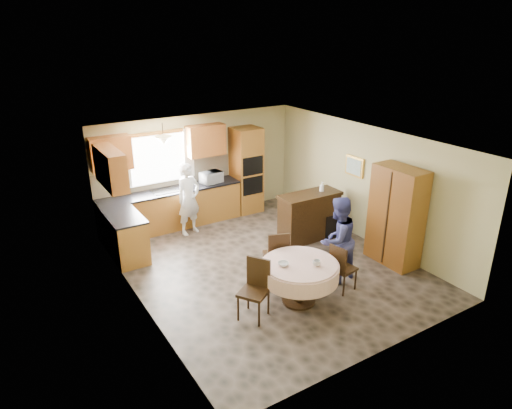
{
  "coord_description": "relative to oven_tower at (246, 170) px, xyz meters",
  "views": [
    {
      "loc": [
        -4.33,
        -6.6,
        4.4
      ],
      "look_at": [
        -0.05,
        0.3,
        1.2
      ],
      "focal_mm": 32.0,
      "sensor_mm": 36.0,
      "label": 1
    }
  ],
  "objects": [
    {
      "name": "wall_cab_left",
      "position": [
        -3.2,
        0.15,
        0.85
      ],
      "size": [
        0.85,
        0.33,
        0.72
      ],
      "primitive_type": "cube",
      "color": "#AB682A",
      "rests_on": "wall_back"
    },
    {
      "name": "floor",
      "position": [
        -1.15,
        -2.69,
        -1.06
      ],
      "size": [
        5.0,
        6.0,
        0.01
      ],
      "primitive_type": "cube",
      "color": "brown",
      "rests_on": "ground"
    },
    {
      "name": "chair_back",
      "position": [
        -1.26,
        -3.22,
        -0.52
      ],
      "size": [
        0.54,
        0.54,
        0.97
      ],
      "rotation": [
        0.0,
        0.0,
        2.79
      ],
      "color": "#321F0D",
      "rests_on": "floor"
    },
    {
      "name": "framed_picture",
      "position": [
        1.32,
        -2.37,
        0.5
      ],
      "size": [
        0.06,
        0.52,
        0.43
      ],
      "color": "gold",
      "rests_on": "wall_right"
    },
    {
      "name": "chair_right",
      "position": [
        -0.54,
        -4.12,
        -0.57
      ],
      "size": [
        0.44,
        0.44,
        0.89
      ],
      "rotation": [
        0.0,
        0.0,
        1.74
      ],
      "color": "#321F0D",
      "rests_on": "floor"
    },
    {
      "name": "cupboard",
      "position": [
        1.07,
        -3.85,
        -0.08
      ],
      "size": [
        0.51,
        1.02,
        1.95
      ],
      "primitive_type": "cube",
      "color": "#AE792E",
      "rests_on": "floor"
    },
    {
      "name": "wall_cab_side",
      "position": [
        -3.48,
        -0.89,
        0.85
      ],
      "size": [
        0.33,
        1.2,
        0.72
      ],
      "primitive_type": "cube",
      "color": "#AB682A",
      "rests_on": "wall_left"
    },
    {
      "name": "curtain_right",
      "position": [
        -1.4,
        0.24,
        0.59
      ],
      "size": [
        0.22,
        0.02,
        1.15
      ],
      "primitive_type": "cube",
      "color": "white",
      "rests_on": "wall_back"
    },
    {
      "name": "wall_front",
      "position": [
        -1.15,
        -5.69,
        0.19
      ],
      "size": [
        5.0,
        0.02,
        2.5
      ],
      "primitive_type": "cube",
      "color": "tan",
      "rests_on": "floor"
    },
    {
      "name": "wall_left",
      "position": [
        -3.65,
        -2.69,
        0.19
      ],
      "size": [
        0.02,
        6.0,
        2.5
      ],
      "primitive_type": "cube",
      "color": "tan",
      "rests_on": "floor"
    },
    {
      "name": "bottle_sideboard",
      "position": [
        0.63,
        -2.14,
        0.06
      ],
      "size": [
        0.13,
        0.13,
        0.28
      ],
      "primitive_type": "imported",
      "rotation": [
        0.0,
        0.0,
        0.27
      ],
      "color": "silver",
      "rests_on": "sideboard"
    },
    {
      "name": "bowl_sideboard",
      "position": [
        -0.06,
        -2.14,
        -0.05
      ],
      "size": [
        0.3,
        0.3,
        0.06
      ],
      "primitive_type": "imported",
      "rotation": [
        0.0,
        0.0,
        -0.38
      ],
      "color": "#B2B2B2",
      "rests_on": "sideboard"
    },
    {
      "name": "base_cab_left",
      "position": [
        -3.35,
        -0.89,
        -0.62
      ],
      "size": [
        0.6,
        1.2,
        0.88
      ],
      "primitive_type": "cube",
      "color": "#AE792E",
      "rests_on": "floor"
    },
    {
      "name": "counter_back",
      "position": [
        -2.0,
        0.01,
        -0.16
      ],
      "size": [
        3.3,
        0.64,
        0.04
      ],
      "primitive_type": "cube",
      "color": "black",
      "rests_on": "base_cab_back"
    },
    {
      "name": "base_cab_back",
      "position": [
        -2.0,
        0.01,
        -0.62
      ],
      "size": [
        3.3,
        0.6,
        0.88
      ],
      "primitive_type": "cube",
      "color": "#AE792E",
      "rests_on": "floor"
    },
    {
      "name": "oven_upper",
      "position": [
        0.0,
        -0.31,
        0.19
      ],
      "size": [
        0.56,
        0.01,
        0.45
      ],
      "primitive_type": "cube",
      "color": "black",
      "rests_on": "oven_tower"
    },
    {
      "name": "curtain_left",
      "position": [
        -2.9,
        0.24,
        0.59
      ],
      "size": [
        0.22,
        0.02,
        1.15
      ],
      "primitive_type": "cube",
      "color": "white",
      "rests_on": "wall_back"
    },
    {
      "name": "backsplash",
      "position": [
        -2.0,
        0.3,
        0.12
      ],
      "size": [
        3.3,
        0.02,
        0.55
      ],
      "primitive_type": "cube",
      "color": "#C2AE88",
      "rests_on": "wall_back"
    },
    {
      "name": "pendant",
      "position": [
        -2.15,
        -0.19,
        1.06
      ],
      "size": [
        0.36,
        0.36,
        0.18
      ],
      "primitive_type": "cone",
      "rotation": [
        3.14,
        0.0,
        0.0
      ],
      "color": "beige",
      "rests_on": "ceiling"
    },
    {
      "name": "person_sink",
      "position": [
        -1.78,
        -0.49,
        -0.24
      ],
      "size": [
        0.68,
        0.53,
        1.63
      ],
      "primitive_type": "imported",
      "rotation": [
        0.0,
        0.0,
        0.26
      ],
      "color": "silver",
      "rests_on": "floor"
    },
    {
      "name": "microwave",
      "position": [
        -0.98,
        -0.04,
        -0.0
      ],
      "size": [
        0.54,
        0.42,
        0.27
      ],
      "primitive_type": "imported",
      "rotation": [
        0.0,
        0.0,
        0.19
      ],
      "color": "silver",
      "rests_on": "counter_back"
    },
    {
      "name": "oven_lower",
      "position": [
        0.0,
        -0.31,
        -0.31
      ],
      "size": [
        0.56,
        0.01,
        0.45
      ],
      "primitive_type": "cube",
      "color": "black",
      "rests_on": "oven_tower"
    },
    {
      "name": "ceiling",
      "position": [
        -1.15,
        -2.69,
        1.44
      ],
      "size": [
        5.0,
        6.0,
        0.01
      ],
      "primitive_type": "cube",
      "color": "white",
      "rests_on": "wall_back"
    },
    {
      "name": "wall_back",
      "position": [
        -1.15,
        0.31,
        0.19
      ],
      "size": [
        5.0,
        0.02,
        2.5
      ],
      "primitive_type": "cube",
      "color": "tan",
      "rests_on": "floor"
    },
    {
      "name": "sideboard",
      "position": [
        0.31,
        -2.14,
        -0.57
      ],
      "size": [
        1.39,
        0.59,
        0.99
      ],
      "primitive_type": "cube",
      "rotation": [
        0.0,
        0.0,
        -0.02
      ],
      "color": "#321F0D",
      "rests_on": "floor"
    },
    {
      "name": "wall_cab_right",
      "position": [
        -1.0,
        0.15,
        0.85
      ],
      "size": [
        0.9,
        0.33,
        0.72
      ],
      "primitive_type": "cube",
      "color": "#AB682A",
      "rests_on": "wall_back"
    },
    {
      "name": "oven_tower",
      "position": [
        0.0,
        0.0,
        0.0
      ],
      "size": [
        0.66,
        0.62,
        2.12
      ],
      "primitive_type": "cube",
      "color": "#AE792E",
      "rests_on": "floor"
    },
    {
      "name": "bowl_table",
      "position": [
        -1.65,
        -3.95,
        -0.29
      ],
      "size": [
        0.21,
        0.21,
        0.06
      ],
      "primitive_type": "imported",
      "rotation": [
        0.0,
        0.0,
        0.18
      ],
      "color": "#B2B2B2",
      "rests_on": "dining_table"
    },
    {
      "name": "cup_table",
      "position": [
        -1.19,
        -4.24,
        -0.27
      ],
      "size": [
        0.16,
        0.16,
        0.1
      ],
      "primitive_type": "imported",
      "rotation": [
        0.0,
        0.0,
        0.35
      ],
      "color": "#B2B2B2",
      "rests_on": "dining_table"
    },
    {
      "name": "person_dining",
      "position": [
        -0.35,
        -3.79,
        -0.25
      ],
      "size": [
        0.87,
        0.72,
        1.62
      ],
      "primitive_type": "imported",
      "rotation": [
        0.0,
        0.0,
        3.28
      ],
      "color": "navy",
      "rests_on": "floor"
    },
    {
      "name": "window",
      "position": [
        -2.15,
        0.29,
        0.54
      ],
      "size": [
        1.4,
        0.03,
        1.1
      ],
      "primitive_type": "cube",
      "color": "white",
      "rests_on": "wall_back"
    },
    {
      "name": "chair_left",
      "position": [
        -2.18,
        -3.95,
        -0.52
      ],
      "size": [
        0.59,
        0.59,
        0.98
      ],
      "rotation": [
        0.0,
        0.0,
        -0.99
      ],
      "color": "#321F0D",
      "rests_on": "floor"
    },
    {
      "name": "dining_table",
      "position": [
        -1.36,
        -4.02,
        -0.48
      ],
      "size": [
        1.31,
        1.31,
        0.74
      ],
      "color": "#321F0D",
      "rests_on": "floor"
    },
    {
      "name": "counter_left",
      "position": [
        -3.35,
        -0.89,
        -0.16
      ],
      "size": [
        0.64,
        1.2,
        0.04
      ],
      "primitive_type": "cube",
      "color": "black",
      "rests_on": "base_cab_left"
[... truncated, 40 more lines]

